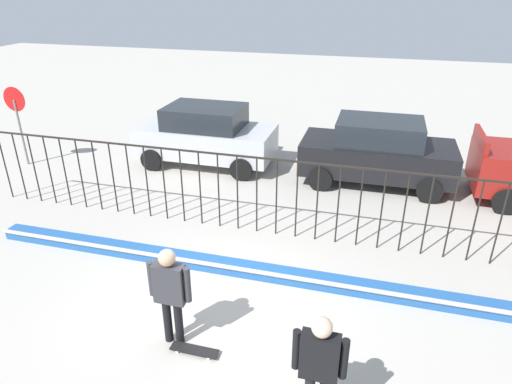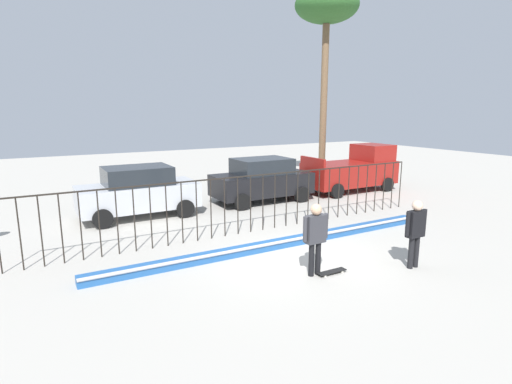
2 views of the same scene
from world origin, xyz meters
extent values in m
plane|color=#ADA89E|center=(0.00, 0.00, 0.00)|extent=(60.00, 60.00, 0.00)
cube|color=#235699|center=(0.00, 1.11, 0.11)|extent=(11.00, 0.36, 0.22)
cylinder|color=#B2B2B7|center=(0.00, 0.93, 0.22)|extent=(11.00, 0.09, 0.09)
cylinder|color=black|center=(-6.53, 2.84, 0.95)|extent=(0.04, 0.04, 1.90)
cylinder|color=black|center=(-6.07, 2.84, 0.95)|extent=(0.04, 0.04, 1.90)
cylinder|color=black|center=(-5.60, 2.84, 0.95)|extent=(0.04, 0.04, 1.90)
cylinder|color=black|center=(-5.13, 2.84, 0.95)|extent=(0.04, 0.04, 1.90)
cylinder|color=black|center=(-4.67, 2.84, 0.95)|extent=(0.04, 0.04, 1.90)
cylinder|color=black|center=(-4.20, 2.84, 0.95)|extent=(0.04, 0.04, 1.90)
cylinder|color=black|center=(-3.73, 2.84, 0.95)|extent=(0.04, 0.04, 1.90)
cylinder|color=black|center=(-3.27, 2.84, 0.95)|extent=(0.04, 0.04, 1.90)
cylinder|color=black|center=(-2.80, 2.84, 0.95)|extent=(0.04, 0.04, 1.90)
cylinder|color=black|center=(-2.33, 2.84, 0.95)|extent=(0.04, 0.04, 1.90)
cylinder|color=black|center=(-1.87, 2.84, 0.95)|extent=(0.04, 0.04, 1.90)
cylinder|color=black|center=(-1.40, 2.84, 0.95)|extent=(0.04, 0.04, 1.90)
cylinder|color=black|center=(-0.93, 2.84, 0.95)|extent=(0.04, 0.04, 1.90)
cylinder|color=black|center=(-0.47, 2.84, 0.95)|extent=(0.04, 0.04, 1.90)
cylinder|color=black|center=(0.00, 2.84, 0.95)|extent=(0.04, 0.04, 1.90)
cylinder|color=black|center=(0.47, 2.84, 0.95)|extent=(0.04, 0.04, 1.90)
cylinder|color=black|center=(0.93, 2.84, 0.95)|extent=(0.04, 0.04, 1.90)
cylinder|color=black|center=(1.40, 2.84, 0.95)|extent=(0.04, 0.04, 1.90)
cylinder|color=black|center=(1.87, 2.84, 0.95)|extent=(0.04, 0.04, 1.90)
cylinder|color=black|center=(2.33, 2.84, 0.95)|extent=(0.04, 0.04, 1.90)
cylinder|color=black|center=(2.80, 2.84, 0.95)|extent=(0.04, 0.04, 1.90)
cylinder|color=black|center=(3.27, 2.84, 0.95)|extent=(0.04, 0.04, 1.90)
cylinder|color=black|center=(3.73, 2.84, 0.95)|extent=(0.04, 0.04, 1.90)
cylinder|color=black|center=(4.20, 2.84, 0.95)|extent=(0.04, 0.04, 1.90)
cylinder|color=black|center=(4.67, 2.84, 0.95)|extent=(0.04, 0.04, 1.90)
cylinder|color=black|center=(5.13, 2.84, 0.95)|extent=(0.04, 0.04, 1.90)
cylinder|color=black|center=(5.60, 2.84, 0.95)|extent=(0.04, 0.04, 1.90)
cylinder|color=black|center=(6.07, 2.84, 0.95)|extent=(0.04, 0.04, 1.90)
cylinder|color=black|center=(6.53, 2.84, 0.95)|extent=(0.04, 0.04, 1.90)
cylinder|color=black|center=(7.00, 2.84, 0.95)|extent=(0.04, 0.04, 1.90)
cube|color=black|center=(0.00, 2.84, 1.88)|extent=(14.00, 0.04, 0.04)
cylinder|color=black|center=(-0.45, -1.03, 0.41)|extent=(0.14, 0.14, 0.83)
cylinder|color=black|center=(-0.26, -1.03, 0.41)|extent=(0.14, 0.14, 0.83)
cube|color=#333338|center=(-0.35, -1.03, 1.17)|extent=(0.50, 0.22, 0.69)
sphere|color=tan|center=(-0.35, -1.03, 1.65)|extent=(0.27, 0.27, 0.27)
cylinder|color=#333338|center=(-0.66, -1.03, 1.21)|extent=(0.11, 0.11, 0.61)
cylinder|color=#333338|center=(-0.05, -1.03, 1.21)|extent=(0.11, 0.11, 0.61)
cube|color=black|center=(0.06, -1.19, 0.06)|extent=(0.80, 0.20, 0.02)
cylinder|color=silver|center=(0.33, -1.11, 0.03)|extent=(0.05, 0.03, 0.05)
cylinder|color=silver|center=(0.33, -1.26, 0.03)|extent=(0.05, 0.03, 0.05)
cylinder|color=silver|center=(-0.21, -1.11, 0.03)|extent=(0.05, 0.03, 0.05)
cylinder|color=silver|center=(-0.21, -1.26, 0.03)|extent=(0.05, 0.03, 0.05)
cylinder|color=black|center=(2.03, -1.89, 0.41)|extent=(0.14, 0.14, 0.82)
cylinder|color=black|center=(2.23, -1.89, 0.41)|extent=(0.14, 0.14, 0.82)
cube|color=black|center=(2.13, -1.89, 1.16)|extent=(0.50, 0.21, 0.68)
sphere|color=beige|center=(2.13, -1.89, 1.63)|extent=(0.27, 0.27, 0.27)
cylinder|color=black|center=(1.82, -1.89, 1.20)|extent=(0.11, 0.11, 0.61)
cylinder|color=black|center=(2.43, -1.89, 1.20)|extent=(0.11, 0.11, 0.61)
cube|color=#B7BABF|center=(-2.71, 6.59, 0.79)|extent=(4.30, 1.90, 0.90)
cube|color=#1E2328|center=(-2.71, 6.59, 1.57)|extent=(2.37, 1.71, 0.66)
cylinder|color=black|center=(-1.24, 7.54, 0.34)|extent=(0.68, 0.22, 0.68)
cylinder|color=black|center=(-1.24, 5.64, 0.34)|extent=(0.68, 0.22, 0.68)
cylinder|color=black|center=(-4.17, 7.54, 0.34)|extent=(0.68, 0.22, 0.68)
cylinder|color=black|center=(-4.17, 5.64, 0.34)|extent=(0.68, 0.22, 0.68)
cube|color=black|center=(2.58, 6.51, 0.79)|extent=(4.30, 1.90, 0.90)
cube|color=#1E2328|center=(2.58, 6.51, 1.57)|extent=(2.37, 1.71, 0.66)
cylinder|color=black|center=(4.05, 7.46, 0.34)|extent=(0.68, 0.22, 0.68)
cylinder|color=black|center=(4.05, 5.56, 0.34)|extent=(0.68, 0.22, 0.68)
cylinder|color=black|center=(1.12, 7.46, 0.34)|extent=(0.68, 0.22, 0.68)
cylinder|color=black|center=(1.12, 5.56, 0.34)|extent=(0.68, 0.22, 0.68)
cube|color=maroon|center=(7.48, 6.35, 0.89)|extent=(4.70, 1.90, 1.10)
cube|color=maroon|center=(8.93, 6.35, 1.84)|extent=(1.50, 1.75, 0.80)
cube|color=maroon|center=(5.19, 6.35, 1.62)|extent=(0.12, 1.75, 0.36)
cylinder|color=black|center=(9.08, 7.30, 0.34)|extent=(0.68, 0.22, 0.68)
cylinder|color=black|center=(9.08, 5.40, 0.34)|extent=(0.68, 0.22, 0.68)
cylinder|color=black|center=(5.88, 7.30, 0.34)|extent=(0.68, 0.22, 0.68)
cylinder|color=black|center=(5.88, 5.40, 0.34)|extent=(0.68, 0.22, 0.68)
cylinder|color=brown|center=(7.77, 8.90, 4.11)|extent=(0.36, 0.36, 8.23)
ellipsoid|color=#2D6028|center=(7.77, 8.90, 9.12)|extent=(3.25, 3.25, 1.79)
camera|label=1|loc=(2.49, -6.25, 5.51)|focal=31.87mm
camera|label=2|loc=(-6.20, -8.41, 3.99)|focal=28.47mm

